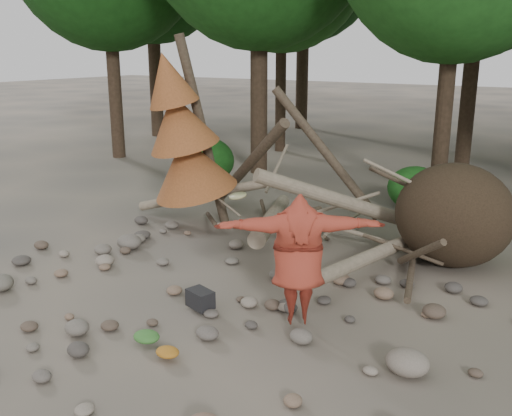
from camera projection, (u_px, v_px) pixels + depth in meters
The scene contains 12 objects.
ground at pixel (206, 317), 8.81m from camera, with size 120.00×120.00×0.00m, color #514C44.
deadfall_pile at pixel (422, 213), 10.96m from camera, with size 8.55×5.24×3.30m.
dead_conifer at pixel (184, 138), 12.59m from camera, with size 2.06×2.16×4.35m.
bush_left at pixel (205, 161), 17.31m from camera, with size 1.80×1.80×1.44m, color #154512.
bush_mid at pixel (415, 188), 14.59m from camera, with size 1.40×1.40×1.12m, color #1C5819.
frisbee_thrower at pixel (298, 259), 8.27m from camera, with size 2.38×1.89×1.97m.
backpack at pixel (200, 302), 9.01m from camera, with size 0.43×0.28×0.28m, color black.
cloth_green at pixel (147, 340), 7.99m from camera, with size 0.39×0.33×0.15m, color #356E2C.
cloth_orange at pixel (168, 355), 7.61m from camera, with size 0.34×0.27×0.12m, color #A3651C.
boulder_front_left at pixel (0, 283), 9.76m from camera, with size 0.48×0.43×0.29m, color #666155.
boulder_mid_right at pixel (408, 362), 7.24m from camera, with size 0.56×0.50×0.33m, color gray.
boulder_mid_left at pixel (129, 242), 11.78m from camera, with size 0.52×0.47×0.31m, color #686158.
Camera 1 is at (4.96, -6.36, 4.02)m, focal length 40.00 mm.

